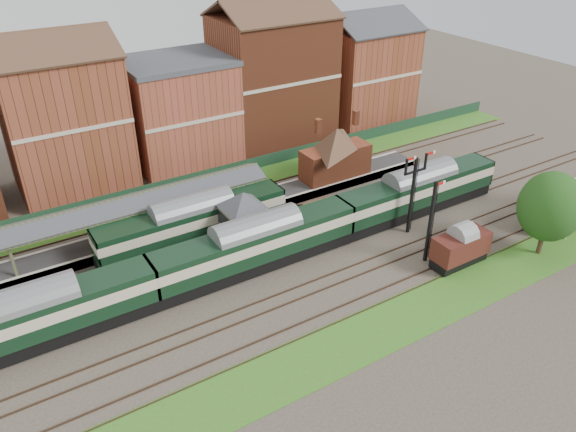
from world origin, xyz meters
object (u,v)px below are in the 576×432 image
dmu_train (257,244)px  platform_railcar (193,222)px  signal_box (244,220)px  semaphore_bracket (413,190)px  goods_van_a (460,247)px

dmu_train → platform_railcar: size_ratio=3.09×
signal_box → platform_railcar: size_ratio=0.33×
signal_box → semaphore_bracket: 16.16m
signal_box → semaphore_bracket: semaphore_bracket is taller
dmu_train → goods_van_a: size_ratio=10.74×
signal_box → dmu_train: size_ratio=0.11×
signal_box → semaphore_bracket: bearing=-20.9°
dmu_train → platform_railcar: bearing=115.7°
signal_box → dmu_train: (-0.54, -3.25, -0.64)m
goods_van_a → signal_box: bearing=140.9°
goods_van_a → semaphore_bracket: bearing=90.3°
platform_railcar → goods_van_a: 24.33m
dmu_train → signal_box: bearing=80.6°
dmu_train → platform_railcar: 7.22m
dmu_train → semaphore_bracket: bearing=-9.1°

